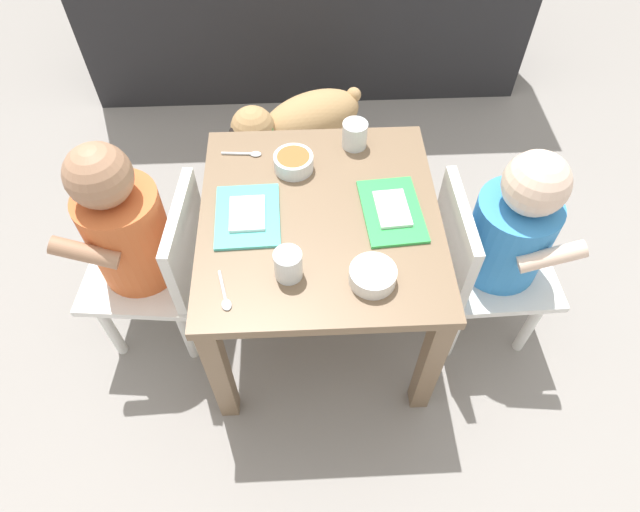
{
  "coord_description": "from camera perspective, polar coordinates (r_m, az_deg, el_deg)",
  "views": [
    {
      "loc": [
        -0.04,
        -0.81,
        1.35
      ],
      "look_at": [
        0.0,
        0.0,
        0.29
      ],
      "focal_mm": 30.4,
      "sensor_mm": 36.0,
      "label": 1
    }
  ],
  "objects": [
    {
      "name": "veggie_bowl_far",
      "position": [
        1.1,
        5.57,
        -2.03
      ],
      "size": [
        0.1,
        0.1,
        0.04
      ],
      "color": "white",
      "rests_on": "dining_table"
    },
    {
      "name": "water_cup_left",
      "position": [
        1.1,
        -3.36,
        -1.05
      ],
      "size": [
        0.06,
        0.06,
        0.07
      ],
      "color": "white",
      "rests_on": "dining_table"
    },
    {
      "name": "ground_plane",
      "position": [
        1.58,
        0.0,
        -6.31
      ],
      "size": [
        7.0,
        7.0,
        0.0
      ],
      "primitive_type": "plane",
      "color": "gray"
    },
    {
      "name": "spoon_by_left_tray",
      "position": [
        1.11,
        -10.03,
        -4.02
      ],
      "size": [
        0.04,
        0.1,
        0.01
      ],
      "color": "silver",
      "rests_on": "dining_table"
    },
    {
      "name": "food_tray_left",
      "position": [
        1.23,
        -7.63,
        4.31
      ],
      "size": [
        0.15,
        0.19,
        0.02
      ],
      "color": "#4CC6BC",
      "rests_on": "dining_table"
    },
    {
      "name": "dining_table",
      "position": [
        1.28,
        0.0,
        2.13
      ],
      "size": [
        0.55,
        0.59,
        0.44
      ],
      "color": "#7A6047",
      "rests_on": "ground"
    },
    {
      "name": "cereal_bowl_right_side",
      "position": [
        1.32,
        -2.81,
        9.86
      ],
      "size": [
        0.1,
        0.1,
        0.04
      ],
      "color": "white",
      "rests_on": "dining_table"
    },
    {
      "name": "food_tray_right",
      "position": [
        1.24,
        7.57,
        4.82
      ],
      "size": [
        0.14,
        0.21,
        0.02
      ],
      "color": "green",
      "rests_on": "dining_table"
    },
    {
      "name": "seated_child_right",
      "position": [
        1.34,
        19.0,
        2.24
      ],
      "size": [
        0.29,
        0.29,
        0.62
      ],
      "color": "white",
      "rests_on": "ground"
    },
    {
      "name": "water_cup_right",
      "position": [
        1.37,
        3.66,
        12.5
      ],
      "size": [
        0.06,
        0.06,
        0.07
      ],
      "color": "white",
      "rests_on": "dining_table"
    },
    {
      "name": "seated_child_left",
      "position": [
        1.32,
        -19.19,
        2.33
      ],
      "size": [
        0.31,
        0.31,
        0.65
      ],
      "color": "white",
      "rests_on": "ground"
    },
    {
      "name": "dog",
      "position": [
        1.82,
        -2.3,
        13.9
      ],
      "size": [
        0.45,
        0.32,
        0.33
      ],
      "color": "tan",
      "rests_on": "ground"
    },
    {
      "name": "spoon_by_right_tray",
      "position": [
        1.37,
        -7.83,
        10.62
      ],
      "size": [
        0.1,
        0.02,
        0.01
      ],
      "color": "silver",
      "rests_on": "dining_table"
    }
  ]
}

